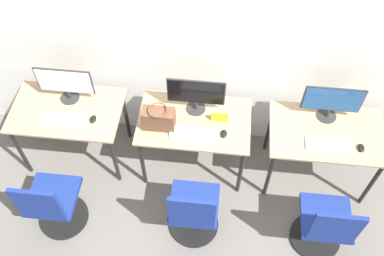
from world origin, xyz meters
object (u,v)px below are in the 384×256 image
(monitor_left, at_px, (65,83))
(keyboard_center, at_px, (192,133))
(mouse_left, at_px, (93,119))
(office_chair_left, at_px, (53,205))
(office_chair_right, at_px, (324,227))
(handbag, at_px, (158,119))
(keyboard_left, at_px, (62,119))
(mouse_center, at_px, (224,134))
(monitor_center, at_px, (196,94))
(monitor_right, at_px, (332,102))
(keyboard_right, at_px, (329,145))
(mouse_right, at_px, (361,148))
(office_chair_center, at_px, (193,213))

(monitor_left, xyz_separation_m, keyboard_center, (1.24, -0.31, -0.20))
(mouse_left, height_order, office_chair_left, office_chair_left)
(keyboard_center, height_order, office_chair_right, office_chair_right)
(keyboard_center, xyz_separation_m, handbag, (-0.32, 0.06, 0.11))
(handbag, bearing_deg, office_chair_left, -140.90)
(keyboard_left, relative_size, mouse_center, 4.71)
(monitor_center, distance_m, handbag, 0.41)
(monitor_right, xyz_separation_m, keyboard_right, (-0.00, -0.34, -0.20))
(keyboard_left, height_order, monitor_center, monitor_center)
(monitor_left, bearing_deg, keyboard_left, -90.00)
(monitor_center, height_order, office_chair_right, monitor_center)
(mouse_right, bearing_deg, monitor_center, 168.71)
(office_chair_right, bearing_deg, keyboard_center, 153.76)
(monitor_left, distance_m, office_chair_left, 1.14)
(monitor_left, xyz_separation_m, office_chair_center, (1.32, -0.91, -0.59))
(mouse_center, relative_size, office_chair_right, 0.10)
(monitor_center, height_order, monitor_right, same)
(mouse_left, xyz_separation_m, office_chair_left, (-0.27, -0.73, -0.39))
(mouse_left, height_order, office_chair_right, office_chair_right)
(handbag, bearing_deg, keyboard_center, -10.26)
(keyboard_left, distance_m, monitor_right, 2.51)
(keyboard_right, xyz_separation_m, handbag, (-1.56, 0.05, 0.11))
(keyboard_center, distance_m, monitor_right, 1.31)
(mouse_left, bearing_deg, keyboard_center, -3.63)
(handbag, bearing_deg, mouse_center, -3.31)
(keyboard_left, height_order, monitor_right, monitor_right)
(office_chair_center, bearing_deg, monitor_center, 94.69)
(monitor_left, distance_m, monitor_right, 2.48)
(monitor_left, xyz_separation_m, mouse_center, (1.53, -0.28, -0.20))
(monitor_right, xyz_separation_m, handbag, (-1.56, -0.29, -0.10))
(office_chair_left, height_order, handbag, handbag)
(office_chair_center, height_order, monitor_right, monitor_right)
(monitor_left, bearing_deg, handbag, -15.03)
(keyboard_left, relative_size, keyboard_right, 1.00)
(keyboard_left, bearing_deg, mouse_right, -0.68)
(office_chair_center, bearing_deg, mouse_right, 22.84)
(office_chair_center, bearing_deg, keyboard_center, 97.01)
(keyboard_center, bearing_deg, office_chair_right, -26.24)
(keyboard_left, xyz_separation_m, handbag, (0.92, 0.02, 0.11))
(monitor_center, relative_size, handbag, 1.80)
(monitor_center, xyz_separation_m, mouse_center, (0.29, -0.28, -0.20))
(mouse_left, relative_size, office_chair_right, 0.10)
(mouse_center, bearing_deg, keyboard_right, -0.87)
(mouse_left, bearing_deg, office_chair_right, -17.09)
(keyboard_left, relative_size, office_chair_left, 0.46)
(mouse_left, xyz_separation_m, monitor_center, (0.95, 0.24, 0.20))
(monitor_left, height_order, monitor_center, same)
(office_chair_center, xyz_separation_m, keyboard_right, (1.17, 0.62, 0.38))
(monitor_center, xyz_separation_m, keyboard_right, (1.24, -0.30, -0.20))
(monitor_right, distance_m, handbag, 1.59)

